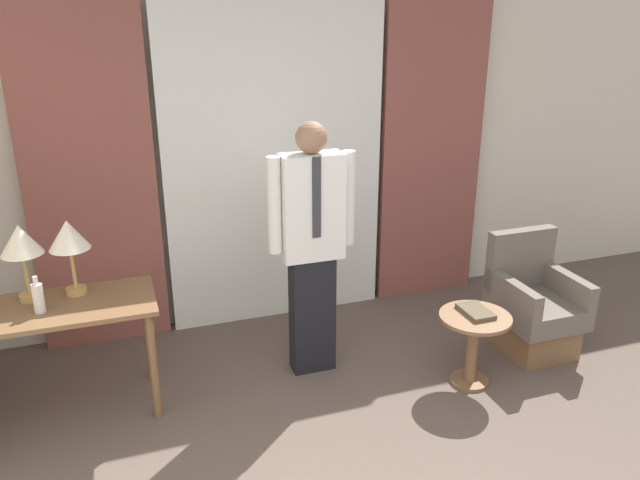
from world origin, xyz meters
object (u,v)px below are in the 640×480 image
(book, at_px, (476,311))
(side_table, at_px, (473,337))
(table_lamp_left, at_px, (21,243))
(table_lamp_right, at_px, (69,238))
(bottle_near_edge, at_px, (38,297))
(person, at_px, (312,241))
(desk, at_px, (56,323))
(armchair, at_px, (533,309))

(book, bearing_deg, side_table, -121.41)
(table_lamp_left, bearing_deg, table_lamp_right, 0.00)
(bottle_near_edge, distance_m, side_table, 2.74)
(person, xyz_separation_m, side_table, (0.96, -0.54, -0.62))
(desk, xyz_separation_m, table_lamp_right, (0.13, 0.14, 0.48))
(table_lamp_right, height_order, armchair, table_lamp_right)
(desk, bearing_deg, table_lamp_left, 133.70)
(table_lamp_left, distance_m, bottle_near_edge, 0.34)
(bottle_near_edge, bearing_deg, person, 2.09)
(person, bearing_deg, desk, -179.84)
(table_lamp_left, relative_size, side_table, 0.94)
(desk, relative_size, table_lamp_left, 2.45)
(table_lamp_right, relative_size, armchair, 0.55)
(person, distance_m, armchair, 1.78)
(desk, distance_m, book, 2.66)
(book, bearing_deg, person, 152.53)
(bottle_near_edge, relative_size, book, 0.88)
(table_lamp_right, bearing_deg, bottle_near_edge, -135.20)
(book, bearing_deg, table_lamp_right, 165.47)
(table_lamp_left, bearing_deg, person, -4.32)
(desk, xyz_separation_m, book, (2.60, -0.50, -0.11))
(book, bearing_deg, armchair, 19.43)
(bottle_near_edge, bearing_deg, table_lamp_right, 44.80)
(table_lamp_left, distance_m, person, 1.77)
(person, relative_size, book, 6.88)
(table_lamp_right, bearing_deg, side_table, -15.28)
(armchair, bearing_deg, bottle_near_edge, 176.32)
(table_lamp_left, xyz_separation_m, armchair, (3.39, -0.41, -0.80))
(person, relative_size, side_table, 3.45)
(desk, distance_m, table_lamp_right, 0.52)
(table_lamp_left, relative_size, armchair, 0.55)
(person, bearing_deg, table_lamp_left, 175.68)
(table_lamp_right, xyz_separation_m, bottle_near_edge, (-0.20, -0.19, -0.27))
(desk, bearing_deg, book, -10.94)
(table_lamp_left, height_order, side_table, table_lamp_left)
(desk, relative_size, table_lamp_right, 2.45)
(desk, bearing_deg, armchair, -4.75)
(table_lamp_right, distance_m, bottle_near_edge, 0.39)
(table_lamp_left, xyz_separation_m, person, (1.76, -0.13, -0.15))
(armchair, bearing_deg, person, 170.43)
(table_lamp_left, height_order, bottle_near_edge, table_lamp_left)
(person, bearing_deg, bottle_near_edge, -177.91)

